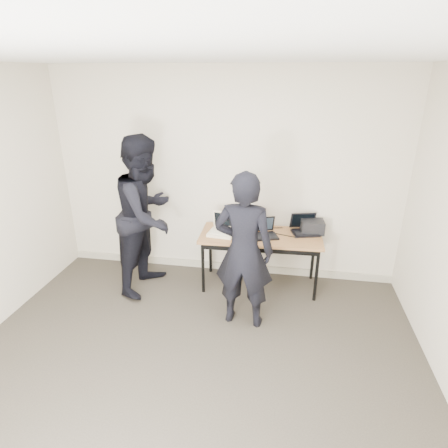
% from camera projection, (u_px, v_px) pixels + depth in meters
% --- Properties ---
extents(room, '(4.60, 4.60, 2.80)m').
position_uv_depth(room, '(174.00, 253.00, 2.77)').
color(room, '#39332B').
rests_on(room, ground).
extents(desk, '(1.52, 0.69, 0.72)m').
position_uv_depth(desk, '(261.00, 239.00, 4.67)').
color(desk, olive).
rests_on(desk, ground).
extents(laptop_beige, '(0.35, 0.34, 0.26)m').
position_uv_depth(laptop_beige, '(222.00, 230.00, 4.67)').
color(laptop_beige, beige).
rests_on(laptop_beige, desk).
extents(laptop_center, '(0.37, 0.36, 0.22)m').
position_uv_depth(laptop_center, '(265.00, 232.00, 4.61)').
color(laptop_center, black).
rests_on(laptop_center, desk).
extents(laptop_right, '(0.39, 0.38, 0.24)m').
position_uv_depth(laptop_right, '(304.00, 228.00, 4.70)').
color(laptop_right, black).
rests_on(laptop_right, desk).
extents(leather_satchel, '(0.37, 0.21, 0.25)m').
position_uv_depth(leather_satchel, '(249.00, 218.00, 4.83)').
color(leather_satchel, '#5A2817').
rests_on(leather_satchel, desk).
extents(tissue, '(0.14, 0.10, 0.08)m').
position_uv_depth(tissue, '(251.00, 207.00, 4.77)').
color(tissue, white).
rests_on(tissue, leather_satchel).
extents(equipment_box, '(0.30, 0.26, 0.16)m').
position_uv_depth(equipment_box, '(312.00, 227.00, 4.69)').
color(equipment_box, black).
rests_on(equipment_box, desk).
extents(power_brick, '(0.07, 0.05, 0.03)m').
position_uv_depth(power_brick, '(241.00, 238.00, 4.52)').
color(power_brick, black).
rests_on(power_brick, desk).
extents(cables, '(1.14, 0.50, 0.01)m').
position_uv_depth(cables, '(265.00, 235.00, 4.64)').
color(cables, black).
rests_on(cables, desk).
extents(person_typist, '(0.66, 0.46, 1.73)m').
position_uv_depth(person_typist, '(244.00, 251.00, 3.90)').
color(person_typist, black).
rests_on(person_typist, ground).
extents(person_observer, '(0.90, 1.07, 1.95)m').
position_uv_depth(person_observer, '(147.00, 215.00, 4.58)').
color(person_observer, black).
rests_on(person_observer, ground).
extents(baseboard, '(4.50, 0.03, 0.10)m').
position_uv_depth(baseboard, '(225.00, 266.00, 5.30)').
color(baseboard, '#AAA38C').
rests_on(baseboard, ground).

